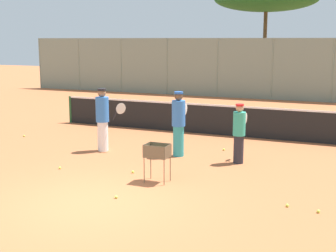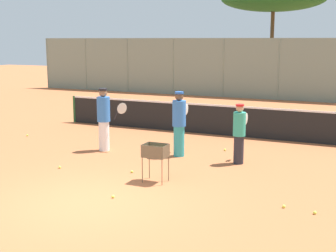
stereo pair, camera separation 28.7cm
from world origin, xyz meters
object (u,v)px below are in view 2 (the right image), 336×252
tennis_net (214,119)px  player_red_cap (104,119)px  ball_cart (155,154)px  parked_car (188,77)px  player_yellow_shirt (179,123)px  player_white_outfit (239,133)px

tennis_net → player_red_cap: 4.30m
ball_cart → player_red_cap: bearing=141.9°
ball_cart → parked_car: 22.72m
player_yellow_shirt → parked_car: player_yellow_shirt is taller
tennis_net → ball_cart: size_ratio=13.25×
player_white_outfit → player_yellow_shirt: bearing=91.3°
player_red_cap → ball_cart: (2.79, -2.19, -0.30)m
tennis_net → player_yellow_shirt: size_ratio=6.46×
tennis_net → player_red_cap: size_ratio=6.38×
player_yellow_shirt → ball_cart: size_ratio=2.05×
player_yellow_shirt → parked_car: (-7.48, 18.78, -0.30)m
tennis_net → ball_cart: tennis_net is taller
player_yellow_shirt → parked_car: 20.22m
player_white_outfit → player_yellow_shirt: (-1.79, 0.08, 0.12)m
tennis_net → player_yellow_shirt: bearing=-88.2°
player_yellow_shirt → ball_cart: (0.48, -2.51, -0.29)m
player_yellow_shirt → player_white_outfit: bearing=-93.4°
player_red_cap → player_yellow_shirt: (2.32, 0.31, -0.01)m
tennis_net → player_white_outfit: 3.92m
player_yellow_shirt → parked_car: size_ratio=0.44×
player_red_cap → parked_car: size_ratio=0.45×
player_yellow_shirt → ball_cart: 2.57m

